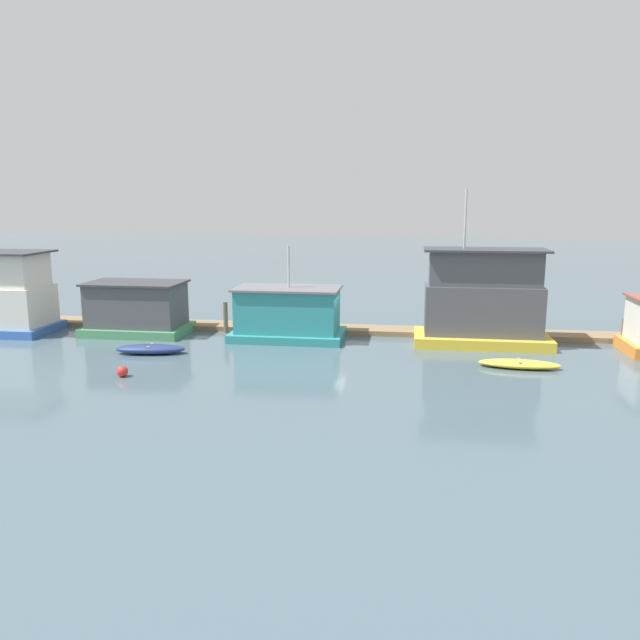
{
  "coord_description": "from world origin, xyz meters",
  "views": [
    {
      "loc": [
        4.83,
        -34.22,
        7.97
      ],
      "look_at": [
        0.0,
        -1.0,
        1.4
      ],
      "focal_mm": 35.0,
      "sensor_mm": 36.0,
      "label": 1
    }
  ],
  "objects": [
    {
      "name": "dinghy_yellow",
      "position": [
        10.12,
        -4.35,
        0.2
      ],
      "size": [
        3.89,
        1.45,
        0.39
      ],
      "color": "yellow",
      "rests_on": "ground_plane"
    },
    {
      "name": "mooring_post_far_left",
      "position": [
        -6.08,
        1.35,
        0.94
      ],
      "size": [
        0.27,
        0.27,
        1.88
      ],
      "primitive_type": "cylinder",
      "color": "brown",
      "rests_on": "ground_plane"
    },
    {
      "name": "mooring_post_near_right",
      "position": [
        -1.41,
        1.35,
        0.75
      ],
      "size": [
        0.31,
        0.31,
        1.51
      ],
      "primitive_type": "cylinder",
      "color": "#846B4C",
      "rests_on": "ground_plane"
    },
    {
      "name": "buoy_red",
      "position": [
        -7.98,
        -8.51,
        0.25
      ],
      "size": [
        0.51,
        0.51,
        0.51
      ],
      "primitive_type": "sphere",
      "color": "red",
      "rests_on": "ground_plane"
    },
    {
      "name": "ground_plane",
      "position": [
        0.0,
        0.0,
        0.0
      ],
      "size": [
        200.0,
        200.0,
        0.0
      ],
      "primitive_type": "plane",
      "color": "#475B66"
    },
    {
      "name": "dinghy_navy",
      "position": [
        -8.46,
        -4.27,
        0.26
      ],
      "size": [
        3.73,
        1.66,
        0.51
      ],
      "color": "navy",
      "rests_on": "ground_plane"
    },
    {
      "name": "houseboat_yellow",
      "position": [
        8.84,
        0.5,
        2.38
      ],
      "size": [
        7.35,
        3.57,
        8.46
      ],
      "color": "gold",
      "rests_on": "ground_plane"
    },
    {
      "name": "houseboat_green",
      "position": [
        -11.23,
        0.36,
        1.5
      ],
      "size": [
        5.96,
        3.71,
        3.12
      ],
      "color": "#4C9360",
      "rests_on": "ground_plane"
    },
    {
      "name": "mooring_post_centre",
      "position": [
        16.55,
        1.35,
        0.75
      ],
      "size": [
        0.26,
        0.26,
        1.49
      ],
      "primitive_type": "cylinder",
      "color": "brown",
      "rests_on": "ground_plane"
    },
    {
      "name": "houseboat_teal",
      "position": [
        -2.04,
        0.25,
        1.43
      ],
      "size": [
        6.41,
        3.74,
        5.37
      ],
      "color": "teal",
      "rests_on": "ground_plane"
    },
    {
      "name": "houseboat_blue",
      "position": [
        -19.28,
        -0.47,
        2.28
      ],
      "size": [
        5.81,
        3.83,
        4.89
      ],
      "color": "#3866B7",
      "rests_on": "ground_plane"
    },
    {
      "name": "dock_walkway",
      "position": [
        0.0,
        2.59,
        0.15
      ],
      "size": [
        51.0,
        1.99,
        0.3
      ],
      "primitive_type": "cube",
      "color": "#846B4C",
      "rests_on": "ground_plane"
    }
  ]
}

